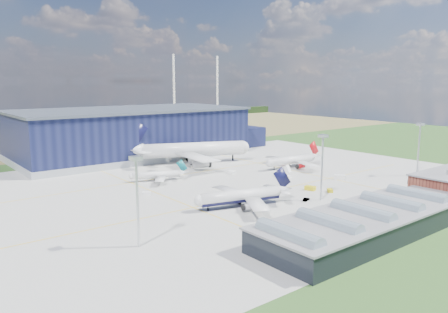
% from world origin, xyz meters
% --- Properties ---
extents(ground, '(600.00, 600.00, 0.00)m').
position_xyz_m(ground, '(0.00, 0.00, 0.00)').
color(ground, '#28511E').
rests_on(ground, ground).
extents(apron, '(220.00, 160.00, 0.08)m').
position_xyz_m(apron, '(0.00, 10.00, 0.03)').
color(apron, '#ACABA6').
rests_on(apron, ground).
extents(farmland, '(600.00, 220.00, 0.01)m').
position_xyz_m(farmland, '(0.00, 220.00, 0.00)').
color(farmland, olive).
rests_on(farmland, ground).
extents(treeline, '(600.00, 8.00, 8.00)m').
position_xyz_m(treeline, '(0.00, 300.00, 4.00)').
color(treeline, black).
rests_on(treeline, ground).
extents(hangar, '(145.00, 62.00, 26.10)m').
position_xyz_m(hangar, '(2.81, 94.80, 11.62)').
color(hangar, '#101436').
rests_on(hangar, ground).
extents(glass_concourse, '(78.00, 23.00, 8.60)m').
position_xyz_m(glass_concourse, '(-6.45, -60.00, 3.69)').
color(glass_concourse, black).
rests_on(glass_concourse, ground).
extents(light_mast_west, '(2.60, 2.60, 23.00)m').
position_xyz_m(light_mast_west, '(-60.00, -30.00, 15.43)').
color(light_mast_west, silver).
rests_on(light_mast_west, ground).
extents(light_mast_center, '(2.60, 2.60, 23.00)m').
position_xyz_m(light_mast_center, '(10.00, -30.00, 15.43)').
color(light_mast_center, silver).
rests_on(light_mast_center, ground).
extents(light_mast_east, '(2.60, 2.60, 23.00)m').
position_xyz_m(light_mast_east, '(75.00, -30.00, 15.43)').
color(light_mast_east, silver).
rests_on(light_mast_east, ground).
extents(airliner_navy, '(43.93, 43.36, 11.80)m').
position_xyz_m(airliner_navy, '(-17.42, -18.87, 5.90)').
color(airliner_navy, silver).
rests_on(airliner_navy, ground).
extents(airliner_red, '(36.54, 35.83, 11.29)m').
position_xyz_m(airliner_red, '(44.82, 16.41, 5.64)').
color(airliner_red, silver).
rests_on(airliner_red, ground).
extents(airliner_widebody, '(85.14, 84.36, 21.40)m').
position_xyz_m(airliner_widebody, '(14.90, 55.00, 10.70)').
color(airliner_widebody, silver).
rests_on(airliner_widebody, ground).
extents(airliner_regional, '(32.25, 31.94, 8.20)m').
position_xyz_m(airliner_regional, '(-20.26, 31.45, 4.10)').
color(airliner_regional, silver).
rests_on(airliner_regional, ground).
extents(gse_tug_a, '(3.36, 4.40, 1.62)m').
position_xyz_m(gse_tug_a, '(17.95, -18.44, 0.81)').
color(gse_tug_a, yellow).
rests_on(gse_tug_a, ground).
extents(gse_tug_b, '(3.37, 3.40, 1.25)m').
position_xyz_m(gse_tug_b, '(21.39, -25.01, 0.62)').
color(gse_tug_b, yellow).
rests_on(gse_tug_b, ground).
extents(gse_van_a, '(6.00, 4.45, 2.40)m').
position_xyz_m(gse_van_a, '(15.37, -46.00, 1.20)').
color(gse_van_a, white).
rests_on(gse_van_a, ground).
extents(gse_cart_a, '(2.72, 3.58, 1.40)m').
position_xyz_m(gse_cart_a, '(13.33, 23.22, 0.70)').
color(gse_cart_a, white).
rests_on(gse_cart_a, ground).
extents(gse_van_b, '(4.49, 4.78, 2.07)m').
position_xyz_m(gse_van_b, '(41.38, -14.38, 1.03)').
color(gse_van_b, white).
rests_on(gse_van_b, ground).
extents(gse_tug_c, '(2.52, 3.75, 1.56)m').
position_xyz_m(gse_tug_c, '(17.35, 62.00, 0.78)').
color(gse_tug_c, yellow).
rests_on(gse_tug_c, ground).
extents(gse_cart_b, '(3.63, 3.44, 1.31)m').
position_xyz_m(gse_cart_b, '(-34.54, 13.31, 0.66)').
color(gse_cart_b, white).
rests_on(gse_cart_b, ground).
extents(airstair, '(2.92, 5.53, 3.37)m').
position_xyz_m(airstair, '(27.30, 4.18, 1.68)').
color(airstair, white).
rests_on(airstair, ground).
extents(car_a, '(3.73, 2.39, 1.18)m').
position_xyz_m(car_a, '(-0.33, -48.00, 0.59)').
color(car_a, '#99999E').
rests_on(car_a, ground).
extents(car_b, '(3.82, 2.40, 1.19)m').
position_xyz_m(car_b, '(5.30, -27.51, 0.59)').
color(car_b, '#99999E').
rests_on(car_b, ground).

